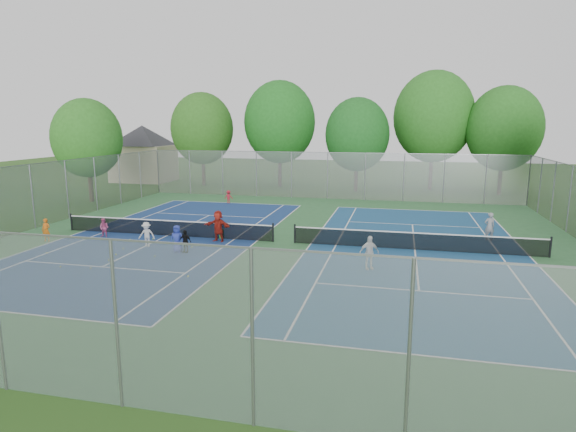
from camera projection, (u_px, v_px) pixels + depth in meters
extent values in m
plane|color=#284F18|center=(284.00, 242.00, 26.50)|extent=(120.00, 120.00, 0.00)
cube|color=#316738|center=(284.00, 242.00, 26.50)|extent=(32.00, 32.00, 0.01)
cube|color=navy|center=(167.00, 236.00, 28.06)|extent=(10.97, 23.77, 0.01)
cube|color=navy|center=(415.00, 250.00, 24.93)|extent=(10.97, 23.77, 0.01)
cube|color=black|center=(167.00, 228.00, 27.97)|extent=(12.87, 0.10, 0.91)
cube|color=black|center=(415.00, 241.00, 24.85)|extent=(12.87, 0.10, 0.91)
cube|color=gray|center=(328.00, 176.00, 41.41)|extent=(32.00, 0.10, 4.00)
cube|color=gray|center=(117.00, 326.00, 10.82)|extent=(32.00, 0.10, 4.00)
cube|color=gray|center=(32.00, 197.00, 29.69)|extent=(0.10, 32.00, 4.00)
cube|color=#B7A88C|center=(144.00, 163.00, 53.97)|extent=(6.00, 5.00, 4.00)
pyramid|color=#2D2D33|center=(142.00, 125.00, 53.17)|extent=(11.03, 11.03, 2.20)
cylinder|color=#443326|center=(203.00, 169.00, 50.32)|extent=(0.36, 0.36, 3.50)
ellipsoid|color=#285B1A|center=(202.00, 129.00, 49.53)|extent=(6.40, 6.40, 7.36)
cylinder|color=#443326|center=(280.00, 168.00, 49.46)|extent=(0.36, 0.36, 3.85)
ellipsoid|color=#1B5E1B|center=(280.00, 122.00, 48.57)|extent=(7.20, 7.20, 8.28)
cylinder|color=#443326|center=(356.00, 175.00, 45.83)|extent=(0.36, 0.36, 3.15)
ellipsoid|color=#18551B|center=(357.00, 135.00, 45.10)|extent=(6.00, 6.00, 6.90)
cylinder|color=#443326|center=(431.00, 168.00, 47.03)|extent=(0.36, 0.36, 4.20)
ellipsoid|color=#25621C|center=(434.00, 117.00, 46.09)|extent=(7.60, 7.60, 8.74)
cylinder|color=#443326|center=(500.00, 176.00, 43.85)|extent=(0.36, 0.36, 3.50)
ellipsoid|color=#235F1B|center=(504.00, 129.00, 43.04)|extent=(6.60, 6.60, 7.59)
cylinder|color=#443326|center=(91.00, 183.00, 40.00)|extent=(0.36, 0.36, 3.15)
ellipsoid|color=#28651D|center=(87.00, 138.00, 39.30)|extent=(5.60, 5.60, 6.44)
cube|color=#1A3BC4|center=(145.00, 231.00, 28.63)|extent=(0.40, 0.40, 0.27)
cube|color=#238125|center=(222.00, 234.00, 27.39)|extent=(0.34, 0.34, 0.51)
imported|color=orange|center=(46.00, 230.00, 26.63)|extent=(0.50, 0.35, 1.29)
imported|color=#CA4E83|center=(104.00, 228.00, 27.63)|extent=(0.56, 0.45, 1.10)
imported|color=silver|center=(147.00, 235.00, 25.46)|extent=(0.95, 0.66, 1.34)
imported|color=black|center=(185.00, 241.00, 24.30)|extent=(0.73, 0.39, 1.18)
imported|color=#2A3A9B|center=(177.00, 239.00, 24.37)|extent=(0.74, 0.53, 1.41)
imported|color=maroon|center=(218.00, 226.00, 26.56)|extent=(1.69, 0.83, 1.75)
imported|color=#A81826|center=(229.00, 197.00, 39.26)|extent=(0.69, 0.41, 1.07)
imported|color=gray|center=(489.00, 227.00, 26.82)|extent=(0.66, 0.51, 1.59)
imported|color=silver|center=(369.00, 253.00, 21.52)|extent=(0.98, 0.71, 1.55)
sphere|color=#CEF539|center=(123.00, 249.00, 25.03)|extent=(0.07, 0.07, 0.07)
sphere|color=#A7CB2F|center=(155.00, 257.00, 23.58)|extent=(0.07, 0.07, 0.07)
sphere|color=#D1E334|center=(192.00, 247.00, 25.31)|extent=(0.07, 0.07, 0.07)
sphere|color=#D5E936|center=(47.00, 253.00, 24.19)|extent=(0.07, 0.07, 0.07)
sphere|color=yellow|center=(188.00, 277.00, 20.51)|extent=(0.07, 0.07, 0.07)
sphere|color=gold|center=(91.00, 269.00, 21.64)|extent=(0.07, 0.07, 0.07)
sphere|color=#C4EA36|center=(116.00, 255.00, 23.92)|extent=(0.07, 0.07, 0.07)
sphere|color=#CFF438|center=(153.00, 239.00, 27.08)|extent=(0.07, 0.07, 0.07)
sphere|color=#BEE234|center=(130.00, 240.00, 26.97)|extent=(0.07, 0.07, 0.07)
sphere|color=gold|center=(109.00, 260.00, 22.92)|extent=(0.07, 0.07, 0.07)
sphere|color=#D4E334|center=(60.00, 267.00, 21.85)|extent=(0.07, 0.07, 0.07)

